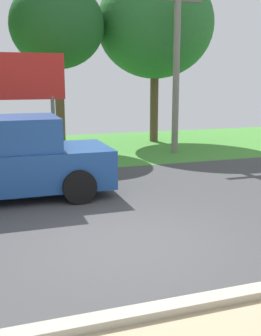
% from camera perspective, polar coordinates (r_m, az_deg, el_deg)
% --- Properties ---
extents(ground_plane, '(40.00, 22.00, 0.20)m').
position_cam_1_polar(ground_plane, '(9.61, -5.19, -4.45)').
color(ground_plane, '#424244').
extents(utility_pole, '(1.80, 0.24, 6.03)m').
position_cam_1_polar(utility_pole, '(15.22, 6.44, 14.01)').
color(utility_pole, gray).
rests_on(utility_pole, ground_plane).
extents(roadside_billboard, '(2.60, 0.12, 3.50)m').
position_cam_1_polar(roadside_billboard, '(13.10, -14.93, 11.19)').
color(roadside_billboard, slate).
rests_on(roadside_billboard, ground_plane).
extents(tree_center_back, '(4.93, 4.93, 7.22)m').
position_cam_1_polar(tree_center_back, '(18.25, 3.47, 19.38)').
color(tree_center_back, brown).
rests_on(tree_center_back, ground_plane).
extents(tree_right_mid, '(3.57, 3.57, 6.34)m').
position_cam_1_polar(tree_right_mid, '(16.56, -10.25, 18.96)').
color(tree_right_mid, brown).
rests_on(tree_right_mid, ground_plane).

